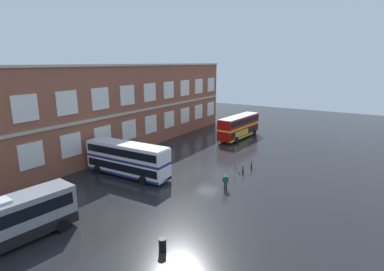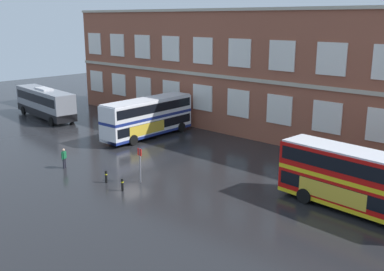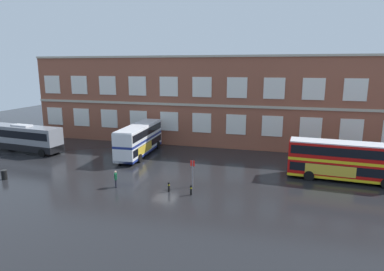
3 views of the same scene
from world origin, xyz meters
The scene contains 9 objects.
ground_plane centered at (0.00, 2.00, 0.00)m, with size 120.00×120.00×0.00m, color black.
brick_terminal_building centered at (0.72, 17.98, 6.47)m, with size 55.02×8.19×13.24m.
double_decker_near centered at (-6.28, 7.56, 2.15)m, with size 3.25×11.11×4.07m.
double_decker_middle centered at (18.35, 3.92, 2.15)m, with size 11.15×3.44×4.07m.
touring_coach centered at (-22.69, 4.92, 1.91)m, with size 12.20×3.87×3.80m.
waiting_passenger centered at (-3.53, -4.24, 0.93)m, with size 0.39×0.62×1.70m.
bus_stand_flag centered at (3.73, -2.09, 1.64)m, with size 0.44×0.10×2.70m.
safety_bollard_west centered at (1.89, -3.96, 0.49)m, with size 0.19×0.19×0.95m.
safety_bollard_east centered at (4.14, -4.17, 0.49)m, with size 0.19×0.19×0.95m.
Camera 2 is at (29.22, -23.45, 12.28)m, focal length 42.64 mm.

